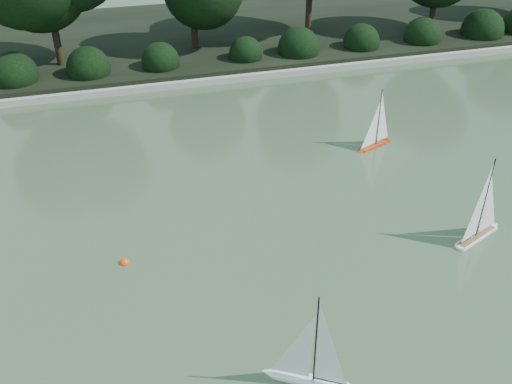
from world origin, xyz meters
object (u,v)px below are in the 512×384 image
sailboat_white_a (303,367)px  race_buoy (125,263)px  sailboat_white_b (482,223)px  sailboat_orange (373,138)px

sailboat_white_a → race_buoy: 3.58m
sailboat_white_b → race_buoy: size_ratio=10.21×
sailboat_orange → race_buoy: 6.20m
sailboat_white_a → sailboat_orange: size_ratio=1.12×
sailboat_white_a → sailboat_orange: sailboat_white_a is taller
sailboat_white_b → sailboat_orange: (-0.27, 3.53, -0.04)m
sailboat_orange → sailboat_white_b: bearing=-85.6°
sailboat_white_a → sailboat_white_b: size_ratio=0.95×
sailboat_orange → race_buoy: (-5.66, -2.52, -0.22)m
sailboat_white_b → race_buoy: 6.02m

